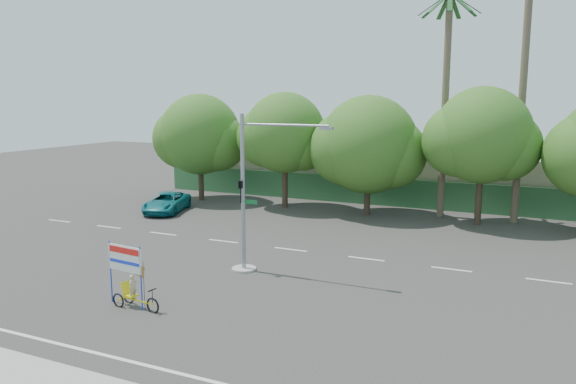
% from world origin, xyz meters
% --- Properties ---
extents(ground, '(120.00, 120.00, 0.00)m').
position_xyz_m(ground, '(0.00, 0.00, 0.00)').
color(ground, '#33302D').
rests_on(ground, ground).
extents(fence, '(38.00, 0.08, 2.00)m').
position_xyz_m(fence, '(0.00, 21.50, 1.00)').
color(fence, '#336B3D').
rests_on(fence, ground).
extents(building_left, '(12.00, 8.00, 4.00)m').
position_xyz_m(building_left, '(-10.00, 26.00, 2.00)').
color(building_left, beige).
rests_on(building_left, ground).
extents(building_right, '(14.00, 8.00, 3.60)m').
position_xyz_m(building_right, '(8.00, 26.00, 1.80)').
color(building_right, beige).
rests_on(building_right, ground).
extents(tree_far_left, '(7.14, 6.00, 7.96)m').
position_xyz_m(tree_far_left, '(-14.05, 18.00, 4.76)').
color(tree_far_left, '#473828').
rests_on(tree_far_left, ground).
extents(tree_left, '(6.66, 5.60, 8.07)m').
position_xyz_m(tree_left, '(-7.05, 18.00, 5.06)').
color(tree_left, '#473828').
rests_on(tree_left, ground).
extents(tree_center, '(7.62, 6.40, 7.85)m').
position_xyz_m(tree_center, '(-1.05, 18.00, 4.47)').
color(tree_center, '#473828').
rests_on(tree_center, ground).
extents(tree_right, '(6.90, 5.80, 8.36)m').
position_xyz_m(tree_right, '(5.95, 18.00, 5.24)').
color(tree_right, '#473828').
rests_on(tree_right, ground).
extents(palm_tall, '(3.73, 3.79, 17.45)m').
position_xyz_m(palm_tall, '(8.00, 19.50, 10.46)').
color(palm_tall, '#70604C').
rests_on(palm_tall, ground).
extents(palm_short, '(3.73, 3.79, 14.45)m').
position_xyz_m(palm_short, '(3.50, 19.50, 8.86)').
color(palm_short, '#70604C').
rests_on(palm_short, ground).
extents(traffic_signal, '(4.72, 1.10, 7.00)m').
position_xyz_m(traffic_signal, '(-2.20, 3.98, 2.92)').
color(traffic_signal, gray).
rests_on(traffic_signal, ground).
extents(trike_billboard, '(2.46, 0.69, 2.43)m').
position_xyz_m(trike_billboard, '(-4.09, -1.71, 0.98)').
color(trike_billboard, black).
rests_on(trike_billboard, ground).
extents(pickup_truck, '(3.42, 5.13, 1.31)m').
position_xyz_m(pickup_truck, '(-13.57, 13.13, 0.65)').
color(pickup_truck, '#106E76').
rests_on(pickup_truck, ground).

